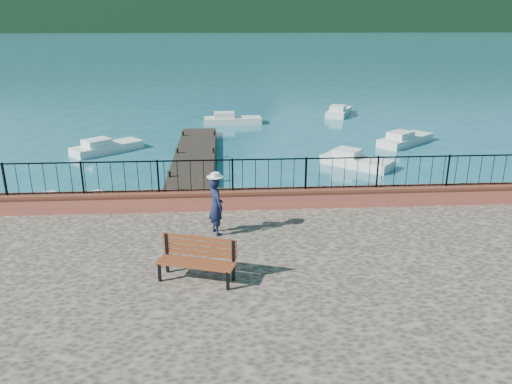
{
  "coord_description": "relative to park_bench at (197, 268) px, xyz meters",
  "views": [
    {
      "loc": [
        -0.55,
        -10.52,
        6.64
      ],
      "look_at": [
        0.29,
        2.0,
        2.3
      ],
      "focal_mm": 35.0,
      "sensor_mm": 36.0,
      "label": 1
    }
  ],
  "objects": [
    {
      "name": "railing",
      "position": [
        1.19,
        4.37,
        0.77
      ],
      "size": [
        27.0,
        0.05,
        0.95
      ],
      "primitive_type": "cube",
      "color": "black",
      "rests_on": "parapet"
    },
    {
      "name": "park_bench",
      "position": [
        0.0,
        0.0,
        0.0
      ],
      "size": [
        1.81,
        1.06,
        0.95
      ],
      "rotation": [
        0.0,
        0.0,
        -0.31
      ],
      "color": "black",
      "rests_on": "promenade"
    },
    {
      "name": "person",
      "position": [
        0.41,
        2.52,
        0.5
      ],
      "size": [
        0.58,
        0.68,
        1.58
      ],
      "primitive_type": "imported",
      "rotation": [
        0.0,
        0.0,
        1.99
      ],
      "color": "black",
      "rests_on": "promenade"
    },
    {
      "name": "boat_1",
      "position": [
        6.96,
        12.75,
        -1.09
      ],
      "size": [
        3.38,
        3.14,
        0.8
      ],
      "primitive_type": "cube",
      "rotation": [
        0.0,
        0.0,
        -0.7
      ],
      "color": "silver",
      "rests_on": "ground"
    },
    {
      "name": "boat_5",
      "position": [
        9.16,
        26.22,
        -1.09
      ],
      "size": [
        2.6,
        3.81,
        0.8
      ],
      "primitive_type": "cube",
      "rotation": [
        0.0,
        0.0,
        1.17
      ],
      "color": "silver",
      "rests_on": "ground"
    },
    {
      "name": "parapet",
      "position": [
        1.19,
        4.37,
        0.0
      ],
      "size": [
        28.0,
        0.46,
        0.58
      ],
      "primitive_type": "cube",
      "color": "#AC5A3E",
      "rests_on": "promenade"
    },
    {
      "name": "boat_2",
      "position": [
        10.91,
        17.1,
        -1.09
      ],
      "size": [
        3.82,
        3.46,
        0.8
      ],
      "primitive_type": "cube",
      "rotation": [
        0.0,
        0.0,
        0.69
      ],
      "color": "silver",
      "rests_on": "ground"
    },
    {
      "name": "far_forest",
      "position": [
        1.19,
        300.67,
        7.51
      ],
      "size": [
        900.0,
        60.0,
        18.0
      ],
      "primitive_type": "cube",
      "color": "black",
      "rests_on": "ground"
    },
    {
      "name": "dock",
      "position": [
        -0.81,
        12.67,
        -1.34
      ],
      "size": [
        2.0,
        16.0,
        0.3
      ],
      "primitive_type": "cube",
      "color": "#2D231C",
      "rests_on": "ground"
    },
    {
      "name": "companion_hill",
      "position": [
        221.19,
        560.67,
        -1.49
      ],
      "size": [
        448.0,
        384.0,
        180.0
      ],
      "primitive_type": "ellipsoid",
      "color": "#142D23",
      "rests_on": "ground"
    },
    {
      "name": "boat_3",
      "position": [
        -5.53,
        16.37,
        -1.09
      ],
      "size": [
        3.64,
        3.41,
        0.8
      ],
      "primitive_type": "cube",
      "rotation": [
        0.0,
        0.0,
        0.72
      ],
      "color": "silver",
      "rests_on": "ground"
    },
    {
      "name": "boat_0",
      "position": [
        -5.39,
        7.33,
        -1.09
      ],
      "size": [
        3.75,
        3.04,
        0.8
      ],
      "primitive_type": "cube",
      "rotation": [
        0.0,
        0.0,
        0.57
      ],
      "color": "silver",
      "rests_on": "ground"
    },
    {
      "name": "ground",
      "position": [
        1.19,
        0.67,
        -1.49
      ],
      "size": [
        2000.0,
        2000.0,
        0.0
      ],
      "primitive_type": "plane",
      "color": "#19596B",
      "rests_on": "ground"
    },
    {
      "name": "hat",
      "position": [
        0.41,
        2.52,
        1.35
      ],
      "size": [
        0.44,
        0.44,
        0.12
      ],
      "primitive_type": "cylinder",
      "color": "white",
      "rests_on": "person"
    },
    {
      "name": "boat_4",
      "position": [
        1.29,
        23.52,
        -1.09
      ],
      "size": [
        3.86,
        1.47,
        0.8
      ],
      "primitive_type": "cube",
      "rotation": [
        0.0,
        0.0,
        0.04
      ],
      "color": "silver",
      "rests_on": "ground"
    }
  ]
}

